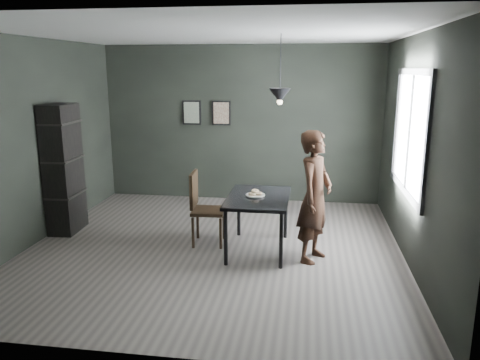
# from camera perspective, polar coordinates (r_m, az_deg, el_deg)

# --- Properties ---
(ground) EXTENTS (5.00, 5.00, 0.00)m
(ground) POSITION_cam_1_polar(r_m,az_deg,el_deg) (6.45, -3.17, -8.23)
(ground) COLOR #3D3834
(ground) RESTS_ON ground
(back_wall) EXTENTS (5.00, 0.10, 2.80)m
(back_wall) POSITION_cam_1_polar(r_m,az_deg,el_deg) (8.52, 0.10, 6.82)
(back_wall) COLOR black
(back_wall) RESTS_ON ground
(ceiling) EXTENTS (5.00, 5.00, 0.02)m
(ceiling) POSITION_cam_1_polar(r_m,az_deg,el_deg) (6.01, -3.53, 17.42)
(ceiling) COLOR silver
(ceiling) RESTS_ON ground
(window_assembly) EXTENTS (0.04, 1.96, 1.56)m
(window_assembly) POSITION_cam_1_polar(r_m,az_deg,el_deg) (6.25, 19.95, 5.46)
(window_assembly) COLOR white
(window_assembly) RESTS_ON ground
(cafe_table) EXTENTS (0.80, 1.20, 0.75)m
(cafe_table) POSITION_cam_1_polar(r_m,az_deg,el_deg) (6.15, 2.24, -2.71)
(cafe_table) COLOR black
(cafe_table) RESTS_ON ground
(white_plate) EXTENTS (0.23, 0.23, 0.01)m
(white_plate) POSITION_cam_1_polar(r_m,az_deg,el_deg) (6.14, 1.87, -1.91)
(white_plate) COLOR silver
(white_plate) RESTS_ON cafe_table
(donut_pile) EXTENTS (0.18, 0.15, 0.08)m
(donut_pile) POSITION_cam_1_polar(r_m,az_deg,el_deg) (6.13, 1.87, -1.58)
(donut_pile) COLOR beige
(donut_pile) RESTS_ON white_plate
(woman) EXTENTS (0.60, 0.71, 1.66)m
(woman) POSITION_cam_1_polar(r_m,az_deg,el_deg) (5.88, 9.10, -2.02)
(woman) COLOR black
(woman) RESTS_ON ground
(wood_chair) EXTENTS (0.47, 0.47, 1.02)m
(wood_chair) POSITION_cam_1_polar(r_m,az_deg,el_deg) (6.44, -4.67, -2.85)
(wood_chair) COLOR black
(wood_chair) RESTS_ON ground
(shelf_unit) EXTENTS (0.39, 0.65, 1.89)m
(shelf_unit) POSITION_cam_1_polar(r_m,az_deg,el_deg) (7.33, -20.73, 1.26)
(shelf_unit) COLOR black
(shelf_unit) RESTS_ON ground
(pendant_lamp) EXTENTS (0.28, 0.28, 0.86)m
(pendant_lamp) POSITION_cam_1_polar(r_m,az_deg,el_deg) (5.99, 4.88, 10.24)
(pendant_lamp) COLOR black
(pendant_lamp) RESTS_ON ground
(framed_print_left) EXTENTS (0.34, 0.04, 0.44)m
(framed_print_left) POSITION_cam_1_polar(r_m,az_deg,el_deg) (8.64, -5.91, 8.18)
(framed_print_left) COLOR black
(framed_print_left) RESTS_ON ground
(framed_print_right) EXTENTS (0.34, 0.04, 0.44)m
(framed_print_right) POSITION_cam_1_polar(r_m,az_deg,el_deg) (8.52, -2.29, 8.17)
(framed_print_right) COLOR black
(framed_print_right) RESTS_ON ground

